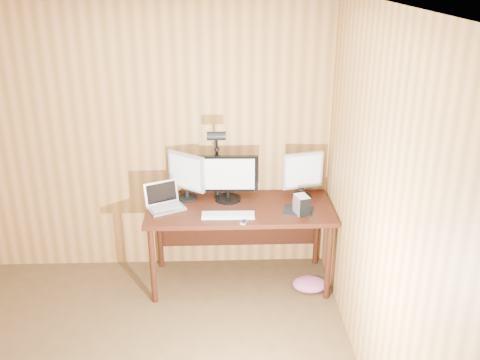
{
  "coord_description": "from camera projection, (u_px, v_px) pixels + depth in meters",
  "views": [
    {
      "loc": [
        0.78,
        -2.54,
        2.71
      ],
      "look_at": [
        0.93,
        1.58,
        1.02
      ],
      "focal_mm": 40.0,
      "sensor_mm": 36.0,
      "label": 1
    }
  ],
  "objects": [
    {
      "name": "monitor_left",
      "position": [
        186.0,
        175.0,
        4.67
      ],
      "size": [
        0.33,
        0.25,
        0.42
      ],
      "rotation": [
        0.0,
        0.0,
        -0.62
      ],
      "color": "black",
      "rests_on": "desk"
    },
    {
      "name": "desk_lamp",
      "position": [
        217.0,
        154.0,
        4.59
      ],
      "size": [
        0.16,
        0.23,
        0.69
      ],
      "rotation": [
        0.0,
        0.0,
        -0.05
      ],
      "color": "black",
      "rests_on": "desk"
    },
    {
      "name": "keyboard",
      "position": [
        228.0,
        215.0,
        4.43
      ],
      "size": [
        0.44,
        0.14,
        0.02
      ],
      "rotation": [
        0.0,
        0.0,
        -0.02
      ],
      "color": "silver",
      "rests_on": "desk"
    },
    {
      "name": "hard_drive",
      "position": [
        302.0,
        205.0,
        4.46
      ],
      "size": [
        0.13,
        0.17,
        0.16
      ],
      "rotation": [
        0.0,
        0.0,
        0.28
      ],
      "color": "silver",
      "rests_on": "desk"
    },
    {
      "name": "desk",
      "position": [
        239.0,
        216.0,
        4.72
      ],
      "size": [
        1.6,
        0.7,
        0.75
      ],
      "color": "#34140A",
      "rests_on": "floor"
    },
    {
      "name": "mousepad",
      "position": [
        298.0,
        210.0,
        4.53
      ],
      "size": [
        0.28,
        0.25,
        0.0
      ],
      "primitive_type": "cube",
      "rotation": [
        0.0,
        0.0,
        -0.23
      ],
      "color": "black",
      "rests_on": "desk"
    },
    {
      "name": "room_shell",
      "position": [
        79.0,
        254.0,
        2.88
      ],
      "size": [
        4.0,
        4.0,
        4.0
      ],
      "color": "#50391E",
      "rests_on": "ground"
    },
    {
      "name": "fabric_pile",
      "position": [
        310.0,
        284.0,
        4.75
      ],
      "size": [
        0.36,
        0.32,
        0.1
      ],
      "primitive_type": null,
      "rotation": [
        0.0,
        0.0,
        -0.24
      ],
      "color": "#B5577F",
      "rests_on": "floor"
    },
    {
      "name": "mouse",
      "position": [
        298.0,
        208.0,
        4.53
      ],
      "size": [
        0.11,
        0.13,
        0.04
      ],
      "primitive_type": "ellipsoid",
      "rotation": [
        0.0,
        0.0,
        -0.38
      ],
      "color": "black",
      "rests_on": "mousepad"
    },
    {
      "name": "monitor_center",
      "position": [
        228.0,
        177.0,
        4.66
      ],
      "size": [
        0.53,
        0.23,
        0.41
      ],
      "rotation": [
        0.0,
        0.0,
        -0.03
      ],
      "color": "black",
      "rests_on": "desk"
    },
    {
      "name": "monitor_right",
      "position": [
        303.0,
        174.0,
        4.71
      ],
      "size": [
        0.37,
        0.18,
        0.42
      ],
      "rotation": [
        0.0,
        0.0,
        0.26
      ],
      "color": "black",
      "rests_on": "desk"
    },
    {
      "name": "phone",
      "position": [
        244.0,
        222.0,
        4.33
      ],
      "size": [
        0.07,
        0.1,
        0.01
      ],
      "rotation": [
        0.0,
        0.0,
        -0.25
      ],
      "color": "silver",
      "rests_on": "desk"
    },
    {
      "name": "speaker",
      "position": [
        300.0,
        196.0,
        4.68
      ],
      "size": [
        0.05,
        0.05,
        0.12
      ],
      "primitive_type": "cylinder",
      "color": "black",
      "rests_on": "desk"
    },
    {
      "name": "laptop",
      "position": [
        164.0,
        201.0,
        4.58
      ],
      "size": [
        0.37,
        0.34,
        0.21
      ],
      "rotation": [
        0.0,
        0.0,
        0.46
      ],
      "color": "silver",
      "rests_on": "desk"
    }
  ]
}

